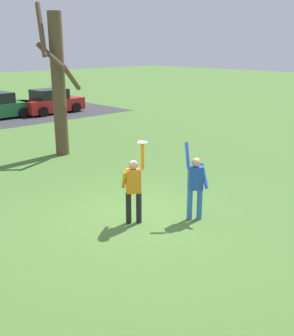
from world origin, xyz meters
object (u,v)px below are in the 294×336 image
Objects in this scene: frisbee_disc at (142,142)px; parked_car_red at (51,102)px; person_defender at (195,183)px; bare_tree_tall at (58,83)px; person_catcher at (134,186)px.

frisbee_disc reaches higher than parked_car_red.
frisbee_disc is at bearing 0.00° from person_defender.
bare_tree_tall is at bearing -62.45° from person_defender.
parked_car_red is (7.57, 16.85, -1.37)m from frisbee_disc.
parked_car_red is at bearing 100.72° from person_catcher.
person_defender is (1.28, -0.92, -0.00)m from person_catcher.
parked_car_red is at bearing -74.56° from person_defender.
person_catcher is at bearing -108.81° from bare_tree_tall.
person_catcher is 1.02× the size of person_defender.
person_catcher is 1.13m from frisbee_disc.
bare_tree_tall reaches higher than frisbee_disc.
person_defender is at bearing -98.06° from bare_tree_tall.
person_catcher is 8.53× the size of frisbee_disc.
parked_car_red is 11.23m from bare_tree_tall.
bare_tree_tall reaches higher than person_catcher.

